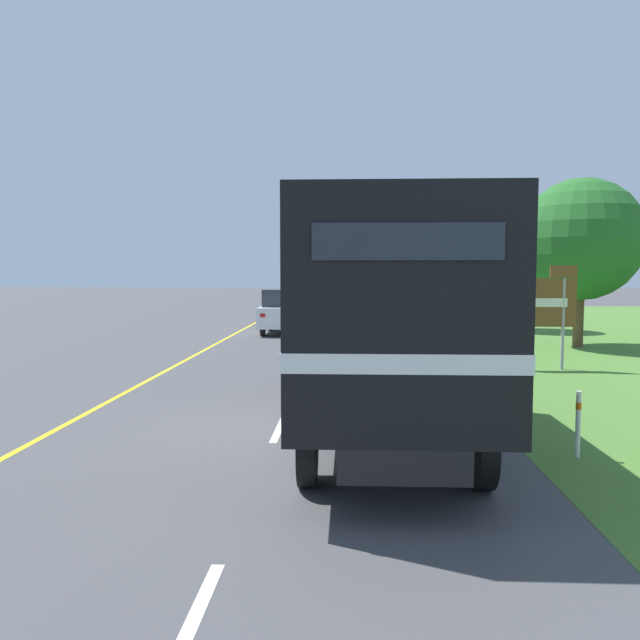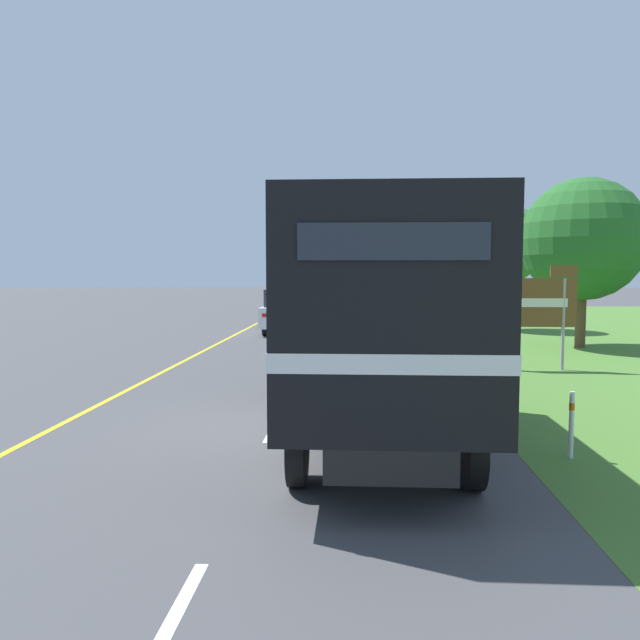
# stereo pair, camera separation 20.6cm
# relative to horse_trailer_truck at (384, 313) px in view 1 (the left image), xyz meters

# --- Properties ---
(ground_plane) EXTENTS (200.00, 200.00, 0.00)m
(ground_plane) POSITION_rel_horse_trailer_truck_xyz_m (-1.72, 0.28, -1.97)
(ground_plane) COLOR #444447
(edge_line_yellow) EXTENTS (0.12, 54.13, 0.01)m
(edge_line_yellow) POSITION_rel_horse_trailer_truck_xyz_m (-5.42, 12.10, -1.96)
(edge_line_yellow) COLOR yellow
(edge_line_yellow) RESTS_ON ground
(centre_dash_near) EXTENTS (0.12, 2.60, 0.01)m
(centre_dash_near) POSITION_rel_horse_trailer_truck_xyz_m (-1.72, 0.66, -1.96)
(centre_dash_near) COLOR white
(centre_dash_near) RESTS_ON ground
(centre_dash_mid_a) EXTENTS (0.12, 2.60, 0.01)m
(centre_dash_mid_a) POSITION_rel_horse_trailer_truck_xyz_m (-1.72, 7.26, -1.96)
(centre_dash_mid_a) COLOR white
(centre_dash_mid_a) RESTS_ON ground
(centre_dash_mid_b) EXTENTS (0.12, 2.60, 0.01)m
(centre_dash_mid_b) POSITION_rel_horse_trailer_truck_xyz_m (-1.72, 13.86, -1.96)
(centre_dash_mid_b) COLOR white
(centre_dash_mid_b) RESTS_ON ground
(centre_dash_far) EXTENTS (0.12, 2.60, 0.01)m
(centre_dash_far) POSITION_rel_horse_trailer_truck_xyz_m (-1.72, 20.46, -1.96)
(centre_dash_far) COLOR white
(centre_dash_far) RESTS_ON ground
(centre_dash_farthest) EXTENTS (0.12, 2.60, 0.01)m
(centre_dash_farthest) POSITION_rel_horse_trailer_truck_xyz_m (-1.72, 27.06, -1.96)
(centre_dash_farthest) COLOR white
(centre_dash_farthest) RESTS_ON ground
(horse_trailer_truck) EXTENTS (2.47, 8.47, 3.50)m
(horse_trailer_truck) POSITION_rel_horse_trailer_truck_xyz_m (0.00, 0.00, 0.00)
(horse_trailer_truck) COLOR black
(horse_trailer_truck) RESTS_ON ground
(lead_car_white) EXTENTS (1.80, 3.96, 1.90)m
(lead_car_white) POSITION_rel_horse_trailer_truck_xyz_m (-3.38, 16.67, -1.01)
(lead_car_white) COLOR black
(lead_car_white) RESTS_ON ground
(lead_car_blue_ahead) EXTENTS (1.80, 4.04, 1.96)m
(lead_car_blue_ahead) POSITION_rel_horse_trailer_truck_xyz_m (0.07, 29.12, -0.98)
(lead_car_blue_ahead) COLOR black
(lead_car_blue_ahead) RESTS_ON ground
(highway_sign) EXTENTS (2.22, 0.09, 2.80)m
(highway_sign) POSITION_rel_horse_trailer_truck_xyz_m (4.44, 6.95, -0.21)
(highway_sign) COLOR #9E9EA3
(highway_sign) RESTS_ON ground
(roadside_tree_near) EXTENTS (4.23, 4.23, 5.87)m
(roadside_tree_near) POSITION_rel_horse_trailer_truck_xyz_m (7.47, 12.17, 1.78)
(roadside_tree_near) COLOR brown
(roadside_tree_near) RESTS_ON ground
(roadside_tree_mid) EXTENTS (3.48, 3.48, 5.62)m
(roadside_tree_mid) POSITION_rel_horse_trailer_truck_xyz_m (6.37, 18.70, 1.90)
(roadside_tree_mid) COLOR brown
(roadside_tree_mid) RESTS_ON ground
(delineator_post) EXTENTS (0.08, 0.08, 0.95)m
(delineator_post) POSITION_rel_horse_trailer_truck_xyz_m (2.67, -1.18, -1.46)
(delineator_post) COLOR white
(delineator_post) RESTS_ON ground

